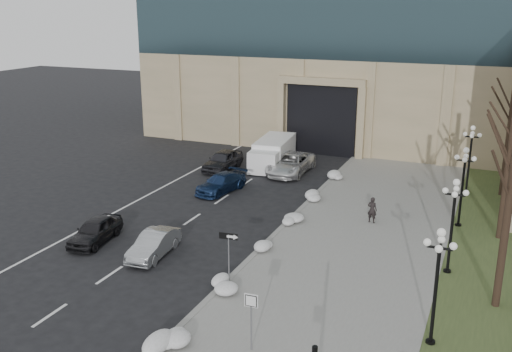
{
  "coord_description": "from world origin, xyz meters",
  "views": [
    {
      "loc": [
        9.64,
        -13.91,
        12.39
      ],
      "look_at": [
        -1.96,
        13.16,
        3.5
      ],
      "focal_mm": 40.0,
      "sensor_mm": 36.0,
      "label": 1
    }
  ],
  "objects_px": {
    "car_d": "(291,163)",
    "car_a": "(95,230)",
    "car_e": "(223,160)",
    "keep_sign": "(251,310)",
    "lamppost_b": "(453,214)",
    "lamppost_d": "(471,150)",
    "pedestrian": "(372,210)",
    "one_way_sign": "(232,243)",
    "lamppost_c": "(463,176)",
    "car_b": "(154,244)",
    "lamppost_a": "(437,271)",
    "box_truck": "(273,153)",
    "car_c": "(221,183)"
  },
  "relations": [
    {
      "from": "car_d",
      "to": "car_a",
      "type": "bearing_deg",
      "value": -107.01
    },
    {
      "from": "car_d",
      "to": "car_e",
      "type": "relative_size",
      "value": 1.24
    },
    {
      "from": "keep_sign",
      "to": "lamppost_b",
      "type": "height_order",
      "value": "lamppost_b"
    },
    {
      "from": "car_d",
      "to": "keep_sign",
      "type": "bearing_deg",
      "value": -73.1
    },
    {
      "from": "car_d",
      "to": "lamppost_b",
      "type": "bearing_deg",
      "value": -45.23
    },
    {
      "from": "lamppost_b",
      "to": "lamppost_d",
      "type": "distance_m",
      "value": 13.0
    },
    {
      "from": "keep_sign",
      "to": "lamppost_d",
      "type": "distance_m",
      "value": 23.43
    },
    {
      "from": "pedestrian",
      "to": "one_way_sign",
      "type": "distance_m",
      "value": 10.9
    },
    {
      "from": "car_d",
      "to": "one_way_sign",
      "type": "relative_size",
      "value": 2.22
    },
    {
      "from": "lamppost_b",
      "to": "lamppost_c",
      "type": "distance_m",
      "value": 6.5
    },
    {
      "from": "car_b",
      "to": "car_d",
      "type": "xyz_separation_m",
      "value": [
        1.35,
        16.83,
        0.14
      ]
    },
    {
      "from": "lamppost_b",
      "to": "lamppost_d",
      "type": "xyz_separation_m",
      "value": [
        0.0,
        13.0,
        0.0
      ]
    },
    {
      "from": "car_a",
      "to": "car_e",
      "type": "xyz_separation_m",
      "value": [
        0.06,
        15.4,
        0.09
      ]
    },
    {
      "from": "car_b",
      "to": "car_e",
      "type": "bearing_deg",
      "value": 99.25
    },
    {
      "from": "car_a",
      "to": "keep_sign",
      "type": "distance_m",
      "value": 13.4
    },
    {
      "from": "car_d",
      "to": "keep_sign",
      "type": "relative_size",
      "value": 2.3
    },
    {
      "from": "car_e",
      "to": "lamppost_a",
      "type": "bearing_deg",
      "value": -44.62
    },
    {
      "from": "car_e",
      "to": "lamppost_d",
      "type": "distance_m",
      "value": 18.06
    },
    {
      "from": "box_truck",
      "to": "keep_sign",
      "type": "distance_m",
      "value": 25.65
    },
    {
      "from": "car_d",
      "to": "lamppost_a",
      "type": "distance_m",
      "value": 23.42
    },
    {
      "from": "lamppost_b",
      "to": "lamppost_a",
      "type": "bearing_deg",
      "value": -90.0
    },
    {
      "from": "car_e",
      "to": "pedestrian",
      "type": "xyz_separation_m",
      "value": [
        13.16,
        -6.92,
        0.14
      ]
    },
    {
      "from": "car_d",
      "to": "car_e",
      "type": "height_order",
      "value": "car_d"
    },
    {
      "from": "pedestrian",
      "to": "lamppost_b",
      "type": "height_order",
      "value": "lamppost_b"
    },
    {
      "from": "car_e",
      "to": "pedestrian",
      "type": "bearing_deg",
      "value": -26.56
    },
    {
      "from": "lamppost_b",
      "to": "keep_sign",
      "type": "bearing_deg",
      "value": -122.23
    },
    {
      "from": "car_b",
      "to": "lamppost_a",
      "type": "relative_size",
      "value": 0.8
    },
    {
      "from": "car_b",
      "to": "car_e",
      "type": "distance_m",
      "value": 16.13
    },
    {
      "from": "car_a",
      "to": "car_b",
      "type": "distance_m",
      "value": 3.91
    },
    {
      "from": "car_d",
      "to": "lamppost_c",
      "type": "xyz_separation_m",
      "value": [
        12.68,
        -6.55,
        2.3
      ]
    },
    {
      "from": "car_c",
      "to": "lamppost_d",
      "type": "bearing_deg",
      "value": 32.81
    },
    {
      "from": "car_a",
      "to": "lamppost_b",
      "type": "height_order",
      "value": "lamppost_b"
    },
    {
      "from": "car_a",
      "to": "lamppost_b",
      "type": "xyz_separation_m",
      "value": [
        17.94,
        3.52,
        2.41
      ]
    },
    {
      "from": "car_d",
      "to": "car_b",
      "type": "bearing_deg",
      "value": -94.02
    },
    {
      "from": "lamppost_d",
      "to": "car_d",
      "type": "bearing_deg",
      "value": 179.78
    },
    {
      "from": "pedestrian",
      "to": "lamppost_d",
      "type": "xyz_separation_m",
      "value": [
        4.72,
        8.04,
        2.17
      ]
    },
    {
      "from": "pedestrian",
      "to": "lamppost_c",
      "type": "height_order",
      "value": "lamppost_c"
    },
    {
      "from": "keep_sign",
      "to": "lamppost_d",
      "type": "bearing_deg",
      "value": 71.76
    },
    {
      "from": "car_a",
      "to": "lamppost_c",
      "type": "bearing_deg",
      "value": 21.77
    },
    {
      "from": "car_b",
      "to": "keep_sign",
      "type": "distance_m",
      "value": 9.95
    },
    {
      "from": "car_c",
      "to": "lamppost_c",
      "type": "relative_size",
      "value": 0.91
    },
    {
      "from": "car_b",
      "to": "pedestrian",
      "type": "xyz_separation_m",
      "value": [
        9.32,
        8.74,
        0.27
      ]
    },
    {
      "from": "car_c",
      "to": "lamppost_c",
      "type": "bearing_deg",
      "value": 9.91
    },
    {
      "from": "car_b",
      "to": "lamppost_d",
      "type": "relative_size",
      "value": 0.8
    },
    {
      "from": "lamppost_d",
      "to": "lamppost_c",
      "type": "bearing_deg",
      "value": -90.0
    },
    {
      "from": "car_c",
      "to": "one_way_sign",
      "type": "xyz_separation_m",
      "value": [
        6.5,
        -11.88,
        1.43
      ]
    },
    {
      "from": "lamppost_a",
      "to": "car_c",
      "type": "bearing_deg",
      "value": 139.22
    },
    {
      "from": "pedestrian",
      "to": "lamppost_a",
      "type": "relative_size",
      "value": 0.33
    },
    {
      "from": "car_c",
      "to": "lamppost_b",
      "type": "bearing_deg",
      "value": -12.55
    },
    {
      "from": "pedestrian",
      "to": "box_truck",
      "type": "bearing_deg",
      "value": -34.15
    }
  ]
}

